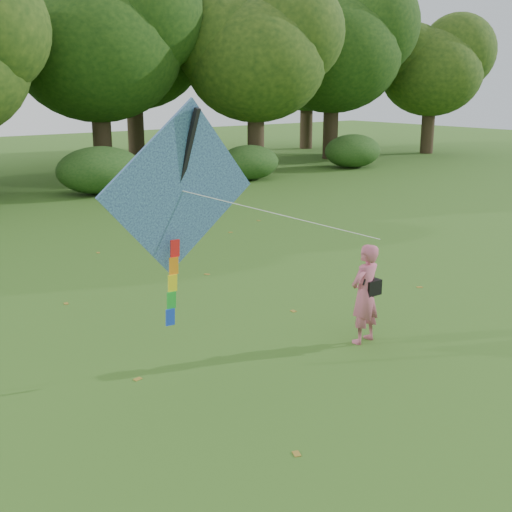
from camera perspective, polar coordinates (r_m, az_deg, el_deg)
ground at (r=10.55m, az=12.51°, el=-9.02°), size 100.00×100.00×0.00m
man_kite_flyer at (r=10.86m, az=9.65°, el=-3.34°), size 0.67×0.49×1.71m
bystander_right at (r=27.14m, az=-6.23°, el=8.00°), size 1.02×1.20×1.92m
crossbody_bag at (r=10.89m, az=10.22°, el=-2.70°), size 0.43×0.20×0.69m
flying_kite at (r=9.28m, az=-6.78°, el=5.59°), size 4.54×1.40×3.32m
tree_line at (r=30.43m, az=-20.64°, el=16.68°), size 54.70×15.30×9.48m
shrub_band at (r=24.89m, az=-21.28°, el=6.20°), size 39.15×3.22×1.88m
fallen_leaves at (r=13.69m, az=0.13°, el=-2.98°), size 8.51×13.23×0.01m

